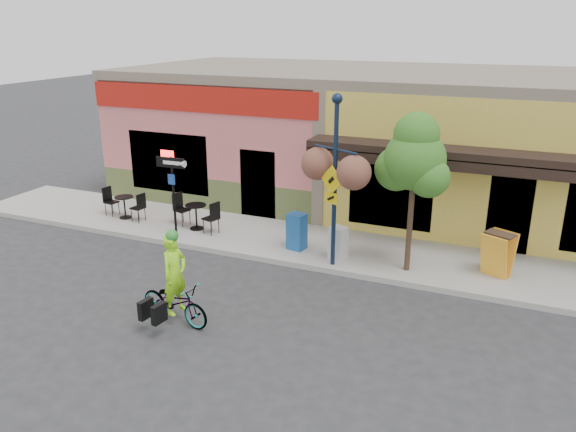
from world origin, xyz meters
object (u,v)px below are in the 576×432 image
Objects in this scene: bicycle at (175,302)px; newspaper_box_blue at (297,231)px; lamp_post at (335,183)px; building at (385,136)px; street_tree at (412,193)px; cyclist_rider at (175,285)px; one_way_sign at (174,197)px; newspaper_box_grey at (338,243)px.

newspaper_box_blue reaches higher than bicycle.
bicycle is at bearing -95.35° from lamp_post.
building is 18.13× the size of newspaper_box_blue.
cyclist_rider is at bearing -133.37° from street_tree.
lamp_post is 4.95m from one_way_sign.
street_tree is at bearing -34.96° from cyclist_rider.
newspaper_box_blue is (3.61, 0.44, -0.67)m from one_way_sign.
one_way_sign is (-4.47, -6.54, -0.93)m from building.
newspaper_box_grey is at bearing -19.37° from bicycle.
lamp_post reaches higher than bicycle.
bicycle is 6.08m from street_tree.
cyclist_rider is at bearing -81.59° from bicycle.
street_tree is (1.81, 0.00, 1.56)m from newspaper_box_grey.
street_tree reaches higher than cyclist_rider.
newspaper_box_grey is (0.01, 0.40, -1.73)m from lamp_post.
bicycle is 4.54m from newspaper_box_blue.
street_tree is at bearing -35.31° from bicycle.
lamp_post is 4.32× the size of newspaper_box_blue.
bicycle is 0.40× the size of lamp_post.
bicycle is at bearing -101.54° from newspaper_box_grey.
newspaper_box_blue is at bearing -3.98° from bicycle.
cyclist_rider is 5.95m from street_tree.
street_tree is (4.04, 4.22, 1.69)m from bicycle.
building reaches higher than street_tree.
bicycle is 1.98× the size of newspaper_box_grey.
building reaches higher than newspaper_box_blue.
building is 10.53× the size of bicycle.
cyclist_rider is 1.73× the size of newspaper_box_blue.
street_tree is (1.82, 0.40, -0.17)m from lamp_post.
cyclist_rider is 1.99× the size of newspaper_box_grey.
one_way_sign reaches higher than newspaper_box_grey.
lamp_post is 1.87m from street_tree.
building is at bearing 92.69° from newspaper_box_blue.
building is 10.77m from cyclist_rider.
cyclist_rider reaches higher than newspaper_box_blue.
newspaper_box_blue reaches higher than newspaper_box_grey.
newspaper_box_blue is (0.92, 4.43, -0.21)m from cyclist_rider.
building reaches higher than newspaper_box_grey.
street_tree is (3.07, -0.21, 1.50)m from newspaper_box_blue.
building reaches higher than cyclist_rider.
lamp_post is 1.78m from newspaper_box_grey.
lamp_post is at bearing -21.67° from bicycle.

